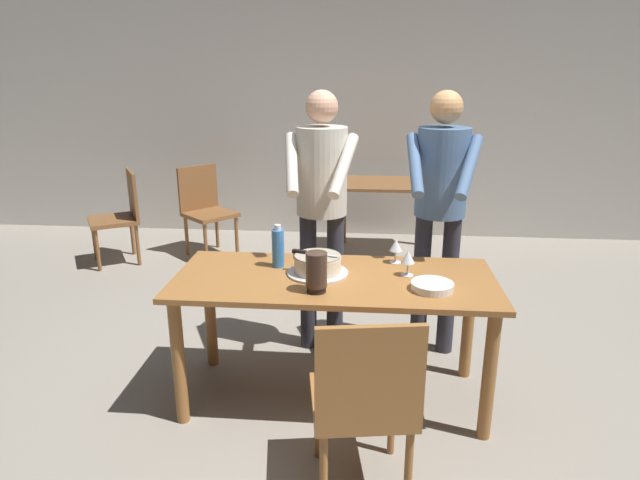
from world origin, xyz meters
The scene contains 16 objects.
ground_plane centered at (0.00, 0.00, 0.00)m, with size 14.00×14.00×0.00m, color gray.
back_wall centered at (0.00, 3.38, 1.35)m, with size 10.00×0.12×2.70m, color beige.
main_dining_table centered at (0.00, 0.00, 0.64)m, with size 1.76×0.75×0.75m.
cake_on_platter centered at (-0.10, 0.04, 0.80)m, with size 0.34×0.34×0.11m.
cake_knife centered at (-0.16, 0.06, 0.87)m, with size 0.27×0.10×0.02m.
plate_stack centered at (0.51, -0.13, 0.77)m, with size 0.22×0.22×0.04m.
wine_glass_near centered at (0.40, 0.06, 0.85)m, with size 0.08×0.08×0.14m.
wine_glass_far centered at (0.34, 0.26, 0.85)m, with size 0.08×0.08×0.14m.
water_bottle centered at (-0.33, 0.14, 0.86)m, with size 0.07×0.07×0.25m.
hurricane_lamp centered at (-0.08, -0.21, 0.86)m, with size 0.11×0.11×0.21m.
person_cutting_cake centered at (-0.12, 0.59, 1.08)m, with size 0.47×0.56×1.72m.
person_standing_beside centered at (0.63, 0.62, 1.08)m, with size 0.46×0.57×1.72m.
chair_near_side centered at (0.18, -0.75, 0.49)m, with size 0.50×0.50×0.90m.
background_table centered at (0.34, 2.68, 0.58)m, with size 1.00×0.70×0.74m.
background_chair_0 centered at (-1.46, 2.48, 0.49)m, with size 0.62×0.62×0.90m.
background_chair_1 centered at (-2.22, 2.17, 0.49)m, with size 0.60×0.60×0.90m.
Camera 1 is at (0.16, -2.78, 1.84)m, focal length 30.58 mm.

